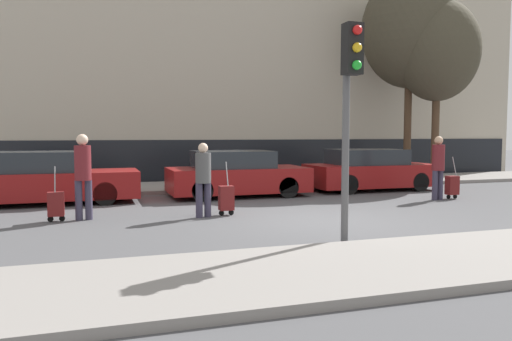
% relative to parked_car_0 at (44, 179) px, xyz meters
% --- Properties ---
extents(ground_plane, '(80.00, 80.00, 0.00)m').
position_rel_parked_car_0_xyz_m(ground_plane, '(5.79, -4.52, -0.64)').
color(ground_plane, '#4C4C4F').
extents(sidewalk_near, '(28.00, 2.50, 0.12)m').
position_rel_parked_car_0_xyz_m(sidewalk_near, '(5.79, -8.27, -0.58)').
color(sidewalk_near, gray).
rests_on(sidewalk_near, ground_plane).
extents(sidewalk_far, '(28.00, 3.00, 0.12)m').
position_rel_parked_car_0_xyz_m(sidewalk_far, '(5.79, 2.48, -0.58)').
color(sidewalk_far, gray).
rests_on(sidewalk_far, ground_plane).
extents(building_facade, '(28.00, 2.48, 9.09)m').
position_rel_parked_car_0_xyz_m(building_facade, '(5.79, 5.89, 3.89)').
color(building_facade, '#B7AD99').
rests_on(building_facade, ground_plane).
extents(parked_car_0, '(4.67, 1.74, 1.37)m').
position_rel_parked_car_0_xyz_m(parked_car_0, '(0.00, 0.00, 0.00)').
color(parked_car_0, maroon).
rests_on(parked_car_0, ground_plane).
extents(parked_car_1, '(4.02, 1.88, 1.33)m').
position_rel_parked_car_0_xyz_m(parked_car_1, '(5.20, -0.03, -0.01)').
color(parked_car_1, maroon).
rests_on(parked_car_1, ground_plane).
extents(parked_car_2, '(4.09, 1.87, 1.33)m').
position_rel_parked_car_0_xyz_m(parked_car_2, '(9.76, 0.17, -0.01)').
color(parked_car_2, maroon).
rests_on(parked_car_2, ground_plane).
extents(pedestrian_left, '(0.35, 0.34, 1.82)m').
position_rel_parked_car_0_xyz_m(pedestrian_left, '(1.01, -2.92, 0.40)').
color(pedestrian_left, '#383347').
rests_on(pedestrian_left, ground_plane).
extents(trolley_left, '(0.34, 0.29, 1.16)m').
position_rel_parked_car_0_xyz_m(trolley_left, '(0.46, -2.95, -0.28)').
color(trolley_left, maroon).
rests_on(trolley_left, ground_plane).
extents(pedestrian_center, '(0.35, 0.34, 1.63)m').
position_rel_parked_car_0_xyz_m(pedestrian_center, '(3.50, -3.38, 0.28)').
color(pedestrian_center, '#383347').
rests_on(pedestrian_center, ground_plane).
extents(trolley_center, '(0.34, 0.29, 1.20)m').
position_rel_parked_car_0_xyz_m(trolley_center, '(4.04, -3.28, -0.25)').
color(trolley_center, maroon).
rests_on(trolley_center, ground_plane).
extents(pedestrian_right, '(0.35, 0.34, 1.76)m').
position_rel_parked_car_0_xyz_m(pedestrian_right, '(10.27, -2.56, 0.36)').
color(pedestrian_right, '#383347').
rests_on(pedestrian_right, ground_plane).
extents(trolley_right, '(0.34, 0.29, 1.19)m').
position_rel_parked_car_0_xyz_m(trolley_right, '(10.81, -2.49, -0.26)').
color(trolley_right, maroon).
rests_on(trolley_right, ground_plane).
extents(traffic_light, '(0.28, 0.47, 3.55)m').
position_rel_parked_car_0_xyz_m(traffic_light, '(5.13, -6.88, 1.90)').
color(traffic_light, '#515154').
rests_on(traffic_light, ground_plane).
extents(parked_bicycle, '(1.77, 0.06, 0.96)m').
position_rel_parked_car_0_xyz_m(parked_bicycle, '(5.47, 2.37, -0.15)').
color(parked_bicycle, black).
rests_on(parked_bicycle, sidewalk_far).
extents(bare_tree_near_crossing, '(3.60, 3.60, 7.86)m').
position_rel_parked_car_0_xyz_m(bare_tree_near_crossing, '(12.76, 2.45, 5.11)').
color(bare_tree_near_crossing, '#4C3826').
rests_on(bare_tree_near_crossing, sidewalk_far).
extents(bare_tree_down_street, '(3.04, 3.04, 6.63)m').
position_rel_parked_car_0_xyz_m(bare_tree_down_street, '(13.38, 1.60, 4.22)').
color(bare_tree_down_street, '#4C3826').
rests_on(bare_tree_down_street, sidewalk_far).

